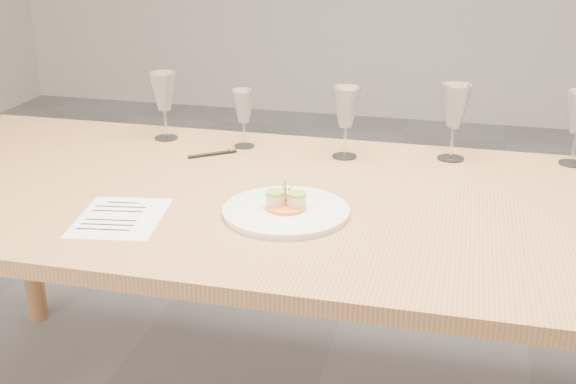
% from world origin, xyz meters
% --- Properties ---
extents(dining_table, '(2.40, 1.00, 0.75)m').
position_xyz_m(dining_table, '(0.00, 0.00, 0.68)').
color(dining_table, tan).
rests_on(dining_table, ground).
extents(dinner_plate, '(0.30, 0.30, 0.08)m').
position_xyz_m(dinner_plate, '(-0.01, -0.13, 0.76)').
color(dinner_plate, white).
rests_on(dinner_plate, dining_table).
extents(recipe_sheet, '(0.23, 0.28, 0.00)m').
position_xyz_m(recipe_sheet, '(-0.38, -0.24, 0.75)').
color(recipe_sheet, white).
rests_on(recipe_sheet, dining_table).
extents(ballpoint_pen, '(0.12, 0.10, 0.01)m').
position_xyz_m(ballpoint_pen, '(-0.33, 0.25, 0.76)').
color(ballpoint_pen, black).
rests_on(ballpoint_pen, dining_table).
extents(wine_glass_0, '(0.08, 0.08, 0.21)m').
position_xyz_m(wine_glass_0, '(-0.53, 0.37, 0.90)').
color(wine_glass_0, white).
rests_on(wine_glass_0, dining_table).
extents(wine_glass_1, '(0.07, 0.07, 0.18)m').
position_xyz_m(wine_glass_1, '(-0.26, 0.35, 0.87)').
color(wine_glass_1, white).
rests_on(wine_glass_1, dining_table).
extents(wine_glass_2, '(0.08, 0.08, 0.21)m').
position_xyz_m(wine_glass_2, '(0.05, 0.33, 0.90)').
color(wine_glass_2, white).
rests_on(wine_glass_2, dining_table).
extents(wine_glass_3, '(0.09, 0.09, 0.22)m').
position_xyz_m(wine_glass_3, '(0.35, 0.38, 0.90)').
color(wine_glass_3, white).
rests_on(wine_glass_3, dining_table).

